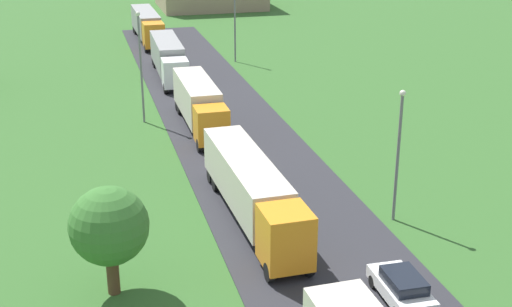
{
  "coord_description": "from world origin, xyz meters",
  "views": [
    {
      "loc": [
        -11.76,
        -3.44,
        18.67
      ],
      "look_at": [
        -0.56,
        38.98,
        1.92
      ],
      "focal_mm": 49.33,
      "sensor_mm": 36.0,
      "label": 1
    }
  ],
  "objects": [
    {
      "name": "lamppost_fourth",
      "position": [
        5.92,
        72.75,
        4.66
      ],
      "size": [
        0.36,
        0.36,
        8.36
      ],
      "color": "slate",
      "rests_on": "ground"
    },
    {
      "name": "lamppost_third",
      "position": [
        -6.5,
        53.48,
        5.13
      ],
      "size": [
        0.36,
        0.36,
        9.28
      ],
      "color": "slate",
      "rests_on": "ground"
    },
    {
      "name": "tree_oak",
      "position": [
        -10.88,
        27.13,
        3.61
      ],
      "size": [
        3.83,
        3.83,
        5.56
      ],
      "color": "#513823",
      "rests_on": "ground"
    },
    {
      "name": "road",
      "position": [
        0.0,
        24.5,
        0.03
      ],
      "size": [
        10.0,
        140.0,
        0.06
      ],
      "primitive_type": "cube",
      "color": "#2B2B30",
      "rests_on": "ground"
    },
    {
      "name": "truck_second",
      "position": [
        -2.4,
        32.95,
        2.12
      ],
      "size": [
        2.87,
        14.81,
        3.52
      ],
      "color": "orange",
      "rests_on": "road"
    },
    {
      "name": "truck_fourth",
      "position": [
        -2.33,
        67.79,
        2.16
      ],
      "size": [
        2.82,
        13.36,
        3.69
      ],
      "color": "white",
      "rests_on": "road"
    },
    {
      "name": "truck_fifth",
      "position": [
        -2.36,
        86.48,
        2.15
      ],
      "size": [
        2.64,
        14.52,
        3.62
      ],
      "color": "orange",
      "rests_on": "road"
    },
    {
      "name": "lamppost_second",
      "position": [
        5.83,
        31.05,
        4.48
      ],
      "size": [
        0.36,
        0.36,
        8.01
      ],
      "color": "slate",
      "rests_on": "ground"
    },
    {
      "name": "car_third",
      "position": [
        2.33,
        22.75,
        0.84
      ],
      "size": [
        1.93,
        4.2,
        1.5
      ],
      "color": "white",
      "rests_on": "road"
    },
    {
      "name": "truck_third",
      "position": [
        -2.23,
        50.84,
        2.16
      ],
      "size": [
        2.51,
        12.06,
        3.69
      ],
      "color": "orange",
      "rests_on": "road"
    }
  ]
}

